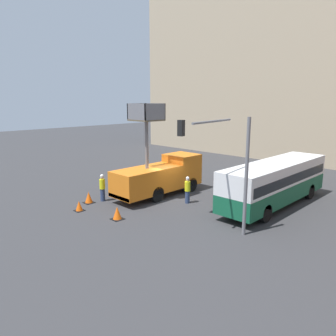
{
  "coord_description": "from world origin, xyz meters",
  "views": [
    {
      "loc": [
        15.55,
        -16.07,
        6.92
      ],
      "look_at": [
        -1.07,
        0.82,
        1.91
      ],
      "focal_mm": 35.0,
      "sensor_mm": 36.0,
      "label": 1
    }
  ],
  "objects_px": {
    "road_worker_near_truck": "(102,188)",
    "traffic_cone_far_side": "(117,213)",
    "city_bus": "(275,180)",
    "traffic_light_pole": "(221,153)",
    "traffic_cone_near_truck": "(79,206)",
    "road_worker_directing": "(187,190)",
    "utility_truck": "(160,175)",
    "traffic_cone_mid_road": "(89,198)"
  },
  "relations": [
    {
      "from": "utility_truck",
      "to": "city_bus",
      "type": "xyz_separation_m",
      "value": [
        7.08,
        3.63,
        0.18
      ]
    },
    {
      "from": "traffic_cone_near_truck",
      "to": "traffic_cone_far_side",
      "type": "bearing_deg",
      "value": 15.0
    },
    {
      "from": "traffic_cone_near_truck",
      "to": "road_worker_near_truck",
      "type": "bearing_deg",
      "value": 106.58
    },
    {
      "from": "utility_truck",
      "to": "traffic_light_pole",
      "type": "distance_m",
      "value": 7.59
    },
    {
      "from": "road_worker_directing",
      "to": "traffic_cone_mid_road",
      "type": "height_order",
      "value": "road_worker_directing"
    },
    {
      "from": "traffic_light_pole",
      "to": "traffic_cone_near_truck",
      "type": "relative_size",
      "value": 9.32
    },
    {
      "from": "traffic_light_pole",
      "to": "traffic_cone_far_side",
      "type": "bearing_deg",
      "value": -148.74
    },
    {
      "from": "traffic_light_pole",
      "to": "traffic_cone_mid_road",
      "type": "height_order",
      "value": "traffic_light_pole"
    },
    {
      "from": "road_worker_near_truck",
      "to": "traffic_cone_mid_road",
      "type": "distance_m",
      "value": 1.14
    },
    {
      "from": "utility_truck",
      "to": "road_worker_directing",
      "type": "distance_m",
      "value": 2.72
    },
    {
      "from": "city_bus",
      "to": "traffic_cone_far_side",
      "type": "distance_m",
      "value": 10.42
    },
    {
      "from": "utility_truck",
      "to": "traffic_cone_far_side",
      "type": "xyz_separation_m",
      "value": [
        1.75,
        -5.22,
        -1.19
      ]
    },
    {
      "from": "road_worker_directing",
      "to": "traffic_cone_near_truck",
      "type": "bearing_deg",
      "value": 42.51
    },
    {
      "from": "traffic_light_pole",
      "to": "road_worker_directing",
      "type": "height_order",
      "value": "traffic_light_pole"
    },
    {
      "from": "road_worker_near_truck",
      "to": "traffic_cone_far_side",
      "type": "xyz_separation_m",
      "value": [
        3.59,
        -1.45,
        -0.59
      ]
    },
    {
      "from": "traffic_cone_far_side",
      "to": "city_bus",
      "type": "bearing_deg",
      "value": 58.94
    },
    {
      "from": "traffic_light_pole",
      "to": "road_worker_near_truck",
      "type": "xyz_separation_m",
      "value": [
        -8.63,
        -1.61,
        -3.21
      ]
    },
    {
      "from": "utility_truck",
      "to": "traffic_cone_near_truck",
      "type": "xyz_separation_m",
      "value": [
        -1.17,
        -6.0,
        -1.24
      ]
    },
    {
      "from": "road_worker_directing",
      "to": "traffic_light_pole",
      "type": "bearing_deg",
      "value": 137.65
    },
    {
      "from": "traffic_cone_near_truck",
      "to": "traffic_cone_far_side",
      "type": "height_order",
      "value": "traffic_cone_far_side"
    },
    {
      "from": "traffic_cone_far_side",
      "to": "road_worker_directing",
      "type": "bearing_deg",
      "value": 80.23
    },
    {
      "from": "traffic_light_pole",
      "to": "city_bus",
      "type": "bearing_deg",
      "value": 87.12
    },
    {
      "from": "city_bus",
      "to": "traffic_cone_near_truck",
      "type": "relative_size",
      "value": 15.68
    },
    {
      "from": "road_worker_near_truck",
      "to": "traffic_cone_mid_road",
      "type": "height_order",
      "value": "road_worker_near_truck"
    },
    {
      "from": "traffic_light_pole",
      "to": "traffic_cone_far_side",
      "type": "distance_m",
      "value": 7.01
    },
    {
      "from": "traffic_light_pole",
      "to": "traffic_cone_mid_road",
      "type": "xyz_separation_m",
      "value": [
        -8.93,
        -2.53,
        -3.8
      ]
    },
    {
      "from": "city_bus",
      "to": "road_worker_directing",
      "type": "distance_m",
      "value": 5.79
    },
    {
      "from": "traffic_light_pole",
      "to": "traffic_cone_near_truck",
      "type": "xyz_separation_m",
      "value": [
        -7.96,
        -3.84,
        -3.86
      ]
    },
    {
      "from": "traffic_cone_mid_road",
      "to": "traffic_cone_far_side",
      "type": "distance_m",
      "value": 3.93
    },
    {
      "from": "utility_truck",
      "to": "traffic_cone_near_truck",
      "type": "height_order",
      "value": "utility_truck"
    },
    {
      "from": "city_bus",
      "to": "traffic_cone_far_side",
      "type": "xyz_separation_m",
      "value": [
        -5.33,
        -8.85,
        -1.36
      ]
    },
    {
      "from": "utility_truck",
      "to": "traffic_light_pole",
      "type": "xyz_separation_m",
      "value": [
        6.79,
        -2.16,
        2.62
      ]
    },
    {
      "from": "traffic_light_pole",
      "to": "road_worker_near_truck",
      "type": "relative_size",
      "value": 3.21
    },
    {
      "from": "city_bus",
      "to": "road_worker_directing",
      "type": "xyz_separation_m",
      "value": [
        -4.43,
        -3.64,
        -0.8
      ]
    },
    {
      "from": "traffic_cone_near_truck",
      "to": "city_bus",
      "type": "bearing_deg",
      "value": 49.41
    },
    {
      "from": "road_worker_directing",
      "to": "traffic_cone_near_truck",
      "type": "relative_size",
      "value": 2.83
    },
    {
      "from": "utility_truck",
      "to": "city_bus",
      "type": "height_order",
      "value": "utility_truck"
    },
    {
      "from": "city_bus",
      "to": "traffic_cone_near_truck",
      "type": "distance_m",
      "value": 12.76
    },
    {
      "from": "traffic_cone_near_truck",
      "to": "traffic_cone_mid_road",
      "type": "distance_m",
      "value": 1.63
    },
    {
      "from": "traffic_light_pole",
      "to": "road_worker_directing",
      "type": "bearing_deg",
      "value": 152.61
    },
    {
      "from": "road_worker_directing",
      "to": "road_worker_near_truck",
      "type": "bearing_deg",
      "value": 25.01
    },
    {
      "from": "city_bus",
      "to": "traffic_light_pole",
      "type": "bearing_deg",
      "value": 167.62
    }
  ]
}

